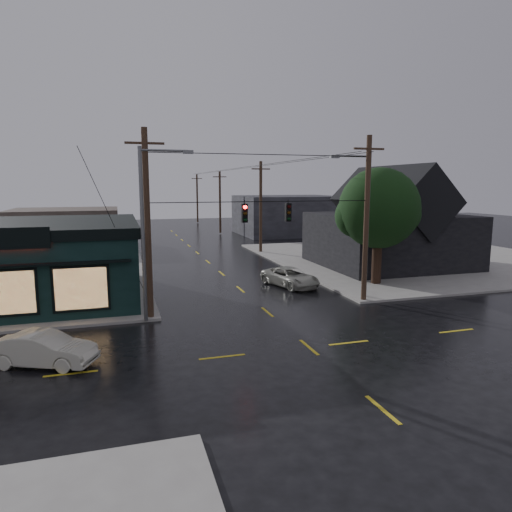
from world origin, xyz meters
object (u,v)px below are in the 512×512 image
object	(u,v)px
corner_tree	(379,209)
sedan_cream	(43,349)
suv_silver	(290,277)
utility_pole_nw	(151,319)
utility_pole_ne	(363,302)

from	to	relation	value
corner_tree	sedan_cream	world-z (taller)	corner_tree
sedan_cream	suv_silver	xyz separation A→B (m)	(14.78, 10.71, -0.02)
utility_pole_nw	utility_pole_ne	distance (m)	13.00
sedan_cream	suv_silver	bearing A→B (deg)	-30.30
corner_tree	utility_pole_nw	bearing A→B (deg)	-166.24
corner_tree	sedan_cream	size ratio (longest dim) A/B	1.99
sedan_cream	suv_silver	world-z (taller)	sedan_cream
corner_tree	suv_silver	bearing A→B (deg)	167.24
utility_pole_nw	suv_silver	world-z (taller)	utility_pole_nw
corner_tree	sedan_cream	bearing A→B (deg)	-155.99
sedan_cream	suv_silver	size ratio (longest dim) A/B	0.86
utility_pole_nw	sedan_cream	distance (m)	7.07
suv_silver	utility_pole_ne	bearing A→B (deg)	-79.86
sedan_cream	utility_pole_nw	bearing A→B (deg)	-17.11
utility_pole_nw	corner_tree	bearing A→B (deg)	13.76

